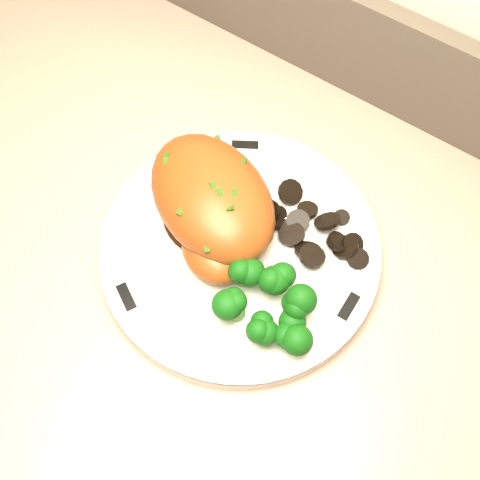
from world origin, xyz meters
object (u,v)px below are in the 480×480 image
Objects in this scene: chicken_breast at (212,203)px; broccoli_florets at (268,303)px; counter at (237,425)px; plate at (240,249)px.

broccoli_florets is (0.10, -0.05, -0.01)m from chicken_breast.
counter is 0.50m from chicken_breast.
chicken_breast is at bearing 152.21° from broccoli_florets.
broccoli_florets is (0.02, 0.03, 0.48)m from counter.
counter is 11.24× the size of chicken_breast.
plate is at bearing 121.48° from counter.
broccoli_florets is at bearing -35.64° from plate.
chicken_breast reaches higher than plate.
counter is 0.45m from plate.
counter is 0.48m from broccoli_florets.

